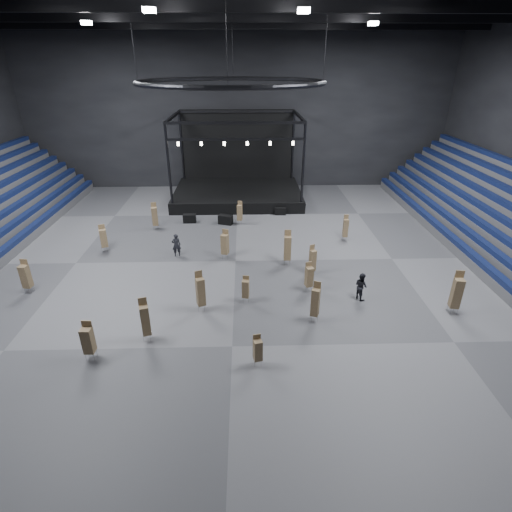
{
  "coord_description": "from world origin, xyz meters",
  "views": [
    {
      "loc": [
        0.81,
        -28.17,
        14.29
      ],
      "look_at": [
        1.57,
        -2.0,
        1.4
      ],
      "focal_mm": 28.0,
      "sensor_mm": 36.0,
      "label": 1
    }
  ],
  "objects_px": {
    "crew_member": "(361,286)",
    "chair_stack_0": "(287,247)",
    "chair_stack_3": "(155,216)",
    "chair_stack_6": "(313,260)",
    "flight_case_right": "(280,211)",
    "chair_stack_14": "(457,292)",
    "chair_stack_11": "(246,288)",
    "chair_stack_5": "(309,276)",
    "chair_stack_9": "(225,244)",
    "chair_stack_2": "(258,349)",
    "chair_stack_13": "(88,340)",
    "man_center": "(176,245)",
    "stage": "(238,185)",
    "chair_stack_12": "(103,237)",
    "flight_case_left": "(190,218)",
    "chair_stack_8": "(346,228)",
    "chair_stack_10": "(26,276)",
    "chair_stack_7": "(315,302)",
    "chair_stack_4": "(200,291)",
    "chair_stack_15": "(240,212)",
    "flight_case_mid": "(226,220)",
    "chair_stack_1": "(145,319)"
  },
  "relations": [
    {
      "from": "crew_member",
      "to": "chair_stack_0",
      "type": "bearing_deg",
      "value": 17.18
    },
    {
      "from": "chair_stack_3",
      "to": "chair_stack_6",
      "type": "xyz_separation_m",
      "value": [
        13.26,
        -9.17,
        -0.14
      ]
    },
    {
      "from": "chair_stack_3",
      "to": "chair_stack_0",
      "type": "bearing_deg",
      "value": -42.8
    },
    {
      "from": "flight_case_right",
      "to": "chair_stack_3",
      "type": "relative_size",
      "value": 0.44
    },
    {
      "from": "chair_stack_0",
      "to": "chair_stack_14",
      "type": "relative_size",
      "value": 0.97
    },
    {
      "from": "chair_stack_3",
      "to": "chair_stack_11",
      "type": "height_order",
      "value": "chair_stack_3"
    },
    {
      "from": "chair_stack_5",
      "to": "chair_stack_14",
      "type": "relative_size",
      "value": 0.73
    },
    {
      "from": "chair_stack_9",
      "to": "chair_stack_2",
      "type": "bearing_deg",
      "value": -60.55
    },
    {
      "from": "chair_stack_13",
      "to": "man_center",
      "type": "distance_m",
      "value": 12.59
    },
    {
      "from": "stage",
      "to": "chair_stack_9",
      "type": "relative_size",
      "value": 5.74
    },
    {
      "from": "chair_stack_5",
      "to": "crew_member",
      "type": "relative_size",
      "value": 1.14
    },
    {
      "from": "chair_stack_5",
      "to": "chair_stack_12",
      "type": "height_order",
      "value": "chair_stack_12"
    },
    {
      "from": "flight_case_left",
      "to": "stage",
      "type": "bearing_deg",
      "value": 59.15
    },
    {
      "from": "chair_stack_8",
      "to": "chair_stack_14",
      "type": "bearing_deg",
      "value": -69.14
    },
    {
      "from": "chair_stack_3",
      "to": "chair_stack_10",
      "type": "relative_size",
      "value": 1.06
    },
    {
      "from": "chair_stack_5",
      "to": "chair_stack_10",
      "type": "relative_size",
      "value": 0.88
    },
    {
      "from": "chair_stack_14",
      "to": "chair_stack_10",
      "type": "bearing_deg",
      "value": -178.21
    },
    {
      "from": "chair_stack_7",
      "to": "chair_stack_4",
      "type": "bearing_deg",
      "value": -166.6
    },
    {
      "from": "chair_stack_6",
      "to": "chair_stack_10",
      "type": "height_order",
      "value": "chair_stack_10"
    },
    {
      "from": "flight_case_left",
      "to": "chair_stack_4",
      "type": "height_order",
      "value": "chair_stack_4"
    },
    {
      "from": "stage",
      "to": "flight_case_right",
      "type": "distance_m",
      "value": 7.35
    },
    {
      "from": "chair_stack_13",
      "to": "chair_stack_2",
      "type": "bearing_deg",
      "value": -2.67
    },
    {
      "from": "flight_case_left",
      "to": "chair_stack_2",
      "type": "height_order",
      "value": "chair_stack_2"
    },
    {
      "from": "chair_stack_9",
      "to": "chair_stack_13",
      "type": "bearing_deg",
      "value": -99.89
    },
    {
      "from": "chair_stack_15",
      "to": "crew_member",
      "type": "xyz_separation_m",
      "value": [
        8.09,
        -13.73,
        -0.24
      ]
    },
    {
      "from": "flight_case_mid",
      "to": "chair_stack_3",
      "type": "bearing_deg",
      "value": -169.95
    },
    {
      "from": "chair_stack_0",
      "to": "chair_stack_5",
      "type": "xyz_separation_m",
      "value": [
        1.08,
        -4.0,
        -0.31
      ]
    },
    {
      "from": "chair_stack_13",
      "to": "chair_stack_8",
      "type": "bearing_deg",
      "value": 43.74
    },
    {
      "from": "chair_stack_4",
      "to": "chair_stack_6",
      "type": "height_order",
      "value": "chair_stack_4"
    },
    {
      "from": "chair_stack_13",
      "to": "chair_stack_9",
      "type": "bearing_deg",
      "value": 62.76
    },
    {
      "from": "chair_stack_4",
      "to": "chair_stack_10",
      "type": "height_order",
      "value": "chair_stack_4"
    },
    {
      "from": "chair_stack_15",
      "to": "crew_member",
      "type": "bearing_deg",
      "value": -46.45
    },
    {
      "from": "man_center",
      "to": "crew_member",
      "type": "distance_m",
      "value": 14.77
    },
    {
      "from": "chair_stack_10",
      "to": "chair_stack_11",
      "type": "relative_size",
      "value": 1.31
    },
    {
      "from": "flight_case_left",
      "to": "chair_stack_12",
      "type": "distance_m",
      "value": 8.94
    },
    {
      "from": "chair_stack_4",
      "to": "crew_member",
      "type": "distance_m",
      "value": 10.48
    },
    {
      "from": "chair_stack_5",
      "to": "chair_stack_9",
      "type": "distance_m",
      "value": 7.86
    },
    {
      "from": "stage",
      "to": "chair_stack_11",
      "type": "bearing_deg",
      "value": -87.98
    },
    {
      "from": "chair_stack_2",
      "to": "crew_member",
      "type": "bearing_deg",
      "value": 28.04
    },
    {
      "from": "flight_case_left",
      "to": "chair_stack_4",
      "type": "distance_m",
      "value": 15.57
    },
    {
      "from": "chair_stack_8",
      "to": "chair_stack_10",
      "type": "height_order",
      "value": "chair_stack_10"
    },
    {
      "from": "chair_stack_1",
      "to": "chair_stack_12",
      "type": "distance_m",
      "value": 13.28
    },
    {
      "from": "chair_stack_13",
      "to": "chair_stack_14",
      "type": "bearing_deg",
      "value": 11.97
    },
    {
      "from": "flight_case_left",
      "to": "chair_stack_15",
      "type": "height_order",
      "value": "chair_stack_15"
    },
    {
      "from": "chair_stack_4",
      "to": "chair_stack_10",
      "type": "distance_m",
      "value": 12.23
    },
    {
      "from": "chair_stack_7",
      "to": "chair_stack_5",
      "type": "bearing_deg",
      "value": 111.54
    },
    {
      "from": "chair_stack_8",
      "to": "chair_stack_9",
      "type": "distance_m",
      "value": 10.87
    },
    {
      "from": "chair_stack_8",
      "to": "chair_stack_12",
      "type": "relative_size",
      "value": 1.01
    },
    {
      "from": "flight_case_right",
      "to": "chair_stack_13",
      "type": "height_order",
      "value": "chair_stack_13"
    },
    {
      "from": "chair_stack_13",
      "to": "crew_member",
      "type": "height_order",
      "value": "chair_stack_13"
    }
  ]
}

